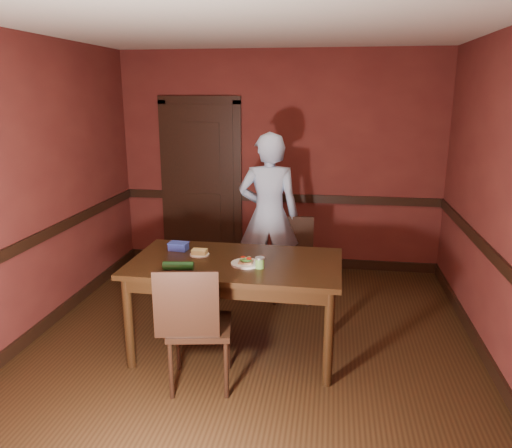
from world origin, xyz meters
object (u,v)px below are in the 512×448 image
(dining_table, at_px, (236,306))
(chair_far, at_px, (292,260))
(chair_near, at_px, (200,324))
(food_tub, at_px, (178,246))
(sauce_jar, at_px, (260,263))
(person, at_px, (269,215))
(cheese_saucer, at_px, (200,253))
(sandwich_plate, at_px, (246,262))

(dining_table, distance_m, chair_far, 1.25)
(chair_near, bearing_deg, food_tub, -72.83)
(sauce_jar, bearing_deg, person, 94.51)
(chair_far, relative_size, chair_near, 0.89)
(food_tub, bearing_deg, cheese_saucer, -21.42)
(sauce_jar, bearing_deg, dining_table, 147.81)
(chair_far, bearing_deg, person, 150.95)
(chair_near, bearing_deg, sauce_jar, -144.68)
(dining_table, xyz_separation_m, chair_near, (-0.17, -0.55, 0.08))
(person, distance_m, sauce_jar, 1.48)
(chair_near, relative_size, food_tub, 5.57)
(cheese_saucer, bearing_deg, sandwich_plate, -21.97)
(dining_table, bearing_deg, cheese_saucer, 164.28)
(dining_table, bearing_deg, chair_near, -106.75)
(sauce_jar, distance_m, food_tub, 0.86)
(sandwich_plate, bearing_deg, sauce_jar, -27.46)
(person, distance_m, sandwich_plate, 1.41)
(dining_table, height_order, cheese_saucer, cheese_saucer)
(person, xyz_separation_m, food_tub, (-0.67, -1.12, -0.04))
(dining_table, relative_size, sandwich_plate, 7.18)
(chair_far, height_order, sauce_jar, sauce_jar)
(dining_table, bearing_deg, chair_far, 72.89)
(dining_table, relative_size, chair_far, 1.99)
(person, xyz_separation_m, sandwich_plate, (-0.01, -1.41, -0.06))
(chair_far, distance_m, food_tub, 1.42)
(sauce_jar, bearing_deg, cheese_saucer, 156.77)
(person, distance_m, cheese_saucer, 1.31)
(chair_near, bearing_deg, sandwich_plate, -130.23)
(food_tub, bearing_deg, sandwich_plate, -18.37)
(chair_near, xyz_separation_m, cheese_saucer, (-0.17, 0.64, 0.35))
(sandwich_plate, height_order, food_tub, food_tub)
(dining_table, xyz_separation_m, food_tub, (-0.56, 0.21, 0.45))
(chair_far, relative_size, food_tub, 4.95)
(chair_far, xyz_separation_m, person, (-0.27, 0.14, 0.46))
(chair_far, bearing_deg, chair_near, -110.07)
(dining_table, xyz_separation_m, sauce_jar, (0.23, -0.14, 0.46))
(person, height_order, sandwich_plate, person)
(chair_far, distance_m, cheese_saucer, 1.37)
(sandwich_plate, height_order, cheese_saucer, sandwich_plate)
(sandwich_plate, bearing_deg, chair_far, 77.42)
(chair_far, bearing_deg, dining_table, -110.19)
(sauce_jar, bearing_deg, food_tub, 155.78)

